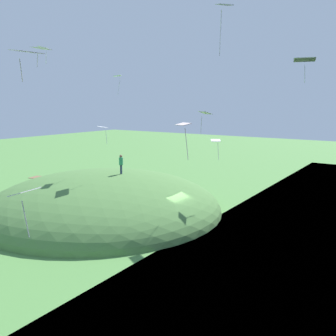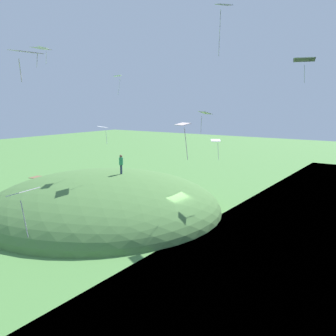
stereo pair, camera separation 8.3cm
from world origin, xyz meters
name	(u,v)px [view 2 (the right image)]	position (x,y,z in m)	size (l,w,h in m)	color
ground_plane	(172,223)	(0.00, 0.00, 0.00)	(160.00, 160.00, 0.00)	#4D813E
grass_hill	(104,210)	(7.50, 0.36, 0.00)	(22.22, 22.12, 7.08)	#4A763B
dirt_path	(73,181)	(19.84, -6.74, 0.02)	(13.59, 1.73, 0.04)	brown
person_with_child	(121,162)	(5.93, -0.47, 4.64)	(0.42, 0.42, 1.79)	#1E2B43
kite_0	(103,128)	(6.24, 1.45, 7.87)	(1.42, 1.34, 1.55)	white
kite_1	(23,194)	(-4.70, 16.72, 6.71)	(0.81, 1.08, 1.80)	white
kite_2	(216,142)	(-2.50, -2.95, 6.77)	(0.96, 0.90, 1.70)	white
kite_3	(44,48)	(9.57, 4.54, 14.37)	(1.29, 1.33, 1.37)	white
kite_4	(26,52)	(-2.24, 14.53, 12.05)	(0.89, 1.23, 1.32)	white
kite_5	(183,127)	(-5.57, 7.24, 8.65)	(0.98, 0.84, 2.08)	#F5D9D6
kite_6	(304,60)	(-10.59, 2.32, 12.35)	(1.36, 1.11, 1.39)	white
kite_7	(223,10)	(-8.61, 8.89, 13.98)	(0.83, 0.85, 2.23)	white
kite_8	(118,77)	(8.78, -3.46, 12.56)	(1.22, 1.30, 1.93)	white
kite_9	(205,114)	(-2.22, -1.44, 9.13)	(1.29, 1.15, 1.80)	white
kite_10	(41,49)	(2.61, 10.09, 13.11)	(0.93, 1.19, 1.15)	white
mooring_post	(166,235)	(-2.04, 3.76, 0.55)	(0.14, 0.14, 1.09)	brown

